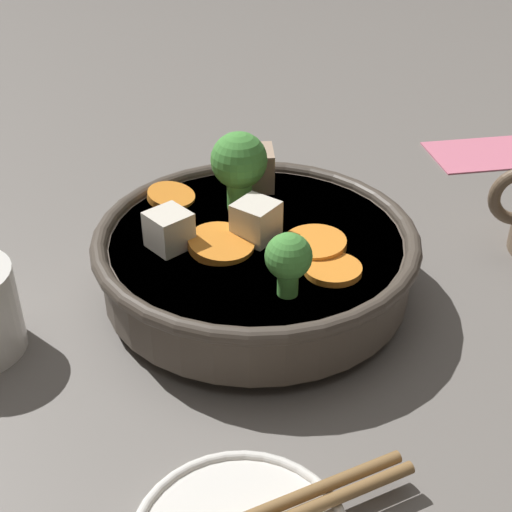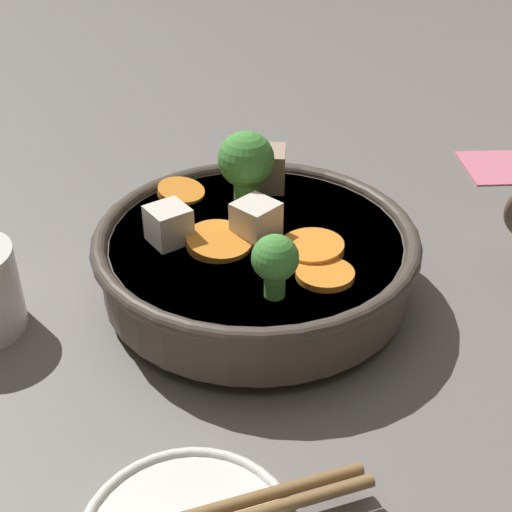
# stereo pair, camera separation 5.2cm
# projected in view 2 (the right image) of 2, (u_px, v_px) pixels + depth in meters

# --- Properties ---
(ground_plane) EXTENTS (3.00, 3.00, 0.00)m
(ground_plane) POSITION_uv_depth(u_px,v_px,m) (256.00, 294.00, 0.54)
(ground_plane) COLOR slate
(stirfry_bowl) EXTENTS (0.24, 0.24, 0.11)m
(stirfry_bowl) POSITION_uv_depth(u_px,v_px,m) (256.00, 252.00, 0.52)
(stirfry_bowl) COLOR #51473D
(stirfry_bowl) RESTS_ON ground_plane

